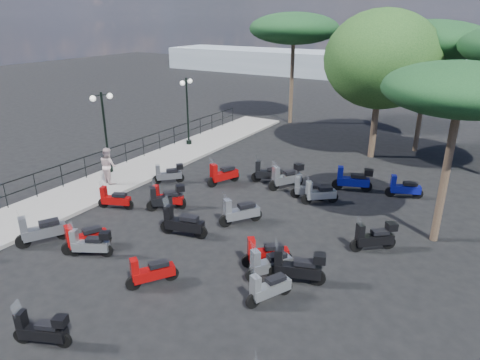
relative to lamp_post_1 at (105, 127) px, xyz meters
The scene contains 34 objects.
ground 8.59m from the lamp_post_1, 24.16° to the right, with size 120.00×120.00×0.00m, color black.
sidewalk 2.63m from the lamp_post_1, 20.05° to the right, with size 3.00×30.00×0.15m, color slate.
railing 1.71m from the lamp_post_1, 117.88° to the right, with size 0.04×26.04×1.10m.
lamp_post_1 is the anchor object (origin of this frame).
lamp_post_2 6.14m from the lamp_post_1, 86.14° to the left, with size 0.43×1.19×4.07m.
pedestrian_far 2.18m from the lamp_post_1, 42.63° to the right, with size 0.85×0.66×1.75m, color #C0A4A3.
scooter_1 7.45m from the lamp_post_1, 61.93° to the right, with size 1.06×1.70×1.49m.
scooter_2 4.87m from the lamp_post_1, 40.33° to the right, with size 1.48×0.78×1.24m.
scooter_3 5.90m from the lamp_post_1, 18.28° to the right, with size 1.20×1.40×1.34m.
scooter_4 4.01m from the lamp_post_1, 10.16° to the left, with size 1.21×1.21×1.24m.
scooter_5 6.37m from the lamp_post_1, 17.65° to the left, with size 0.91×1.72×1.45m.
scooter_7 8.43m from the lamp_post_1, 47.37° to the right, with size 1.44×0.92×1.25m.
scooter_8 7.98m from the lamp_post_1, 48.99° to the right, with size 0.92×1.60×1.37m.
scooter_9 5.84m from the lamp_post_1, 17.57° to the right, with size 1.50×0.82×1.27m.
scooter_10 8.43m from the lamp_post_1, 22.80° to the left, with size 1.67×0.91×1.41m.
scooter_11 9.32m from the lamp_post_1, 19.07° to the left, with size 1.17×1.66×1.49m.
scooter_13 12.54m from the lamp_post_1, 50.40° to the right, with size 1.44×0.80×1.22m.
scooter_14 10.70m from the lamp_post_1, 36.33° to the right, with size 1.02×1.42×1.31m.
scooter_15 8.25m from the lamp_post_1, 24.01° to the right, with size 1.84×0.74×1.49m.
scooter_16 8.97m from the lamp_post_1, ahead, with size 1.16×1.55×1.45m.
scooter_17 10.44m from the lamp_post_1, 12.99° to the left, with size 1.57×0.67×1.28m.
scooter_20 11.64m from the lamp_post_1, 17.59° to the right, with size 1.37×1.15×1.34m.
scooter_21 12.17m from the lamp_post_1, 19.38° to the right, with size 1.06×1.46×1.35m.
scooter_22 10.99m from the lamp_post_1, 11.41° to the left, with size 1.34×1.16×1.33m.
scooter_23 12.33m from the lamp_post_1, 20.65° to the left, with size 1.78×0.89×1.47m.
scooter_26 13.08m from the lamp_post_1, 23.14° to the right, with size 0.87×1.49×1.28m.
scooter_27 12.93m from the lamp_post_1, 17.36° to the right, with size 1.73×0.88×1.43m.
scooter_28 13.84m from the lamp_post_1, ahead, with size 1.38×1.22×1.34m.
scooter_29 14.52m from the lamp_post_1, 19.08° to the left, with size 1.59×0.79×1.32m.
broadleaf_tree 14.92m from the lamp_post_1, 42.77° to the left, with size 6.17×6.17×8.09m.
pine_0 18.22m from the lamp_post_1, 44.44° to the left, with size 6.43×6.43×7.49m.
pine_2 16.01m from the lamp_post_1, 78.11° to the left, with size 6.34×6.34×7.90m.
pine_3 15.74m from the lamp_post_1, ahead, with size 5.02×5.02×6.38m.
distant_hills 42.32m from the lamp_post_1, 79.79° to the left, with size 70.00×8.00×3.00m, color gray.
Camera 1 is at (8.97, -10.89, 7.75)m, focal length 32.00 mm.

